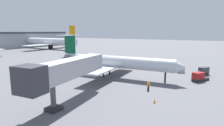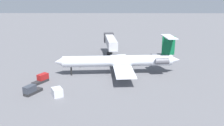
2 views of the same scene
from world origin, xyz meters
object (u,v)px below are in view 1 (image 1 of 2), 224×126
Objects in this scene: ground_crew_marshaller at (148,86)px; parked_airliner_west_mid at (50,42)px; regional_jet at (111,61)px; cargo_container_uld at (180,69)px; jet_bridge at (64,71)px; baggage_tug_trailing at (203,72)px; baggage_tug_lead at (199,77)px; traffic_cone_near at (155,101)px.

parked_airliner_west_mid reaches higher than ground_crew_marshaller.
regional_jet reaches higher than cargo_container_uld.
regional_jet is 1.89× the size of jet_bridge.
jet_bridge is 0.41× the size of parked_airliner_west_mid.
ground_crew_marshaller reaches higher than cargo_container_uld.
baggage_tug_trailing is (17.88, -7.22, -0.02)m from ground_crew_marshaller.
parked_airliner_west_mid is (28.17, 79.74, 3.55)m from cargo_container_uld.
regional_jet is 0.78× the size of parked_airliner_west_mid.
baggage_tug_lead is 9.05m from cargo_container_uld.
ground_crew_marshaller is 0.57× the size of cargo_container_uld.
baggage_tug_trailing is at bearing -56.17° from regional_jet.
jet_bridge is 3.93× the size of baggage_tug_trailing.
traffic_cone_near is at bearing 165.65° from baggage_tug_lead.
jet_bridge reaches higher than cargo_container_uld.
parked_airliner_west_mid is at bearing 67.32° from baggage_tug_lead.
baggage_tug_trailing is 23.57m from traffic_cone_near.
baggage_tug_trailing reaches higher than traffic_cone_near.
parked_airliner_west_mid is at bearing 71.20° from baggage_tug_trailing.
traffic_cone_near is at bearing -57.70° from jet_bridge.
ground_crew_marshaller is (12.17, -8.08, -4.04)m from jet_bridge.
ground_crew_marshaller is 0.41× the size of baggage_tug_lead.
ground_crew_marshaller reaches higher than traffic_cone_near.
parked_airliner_west_mid is at bearing 58.98° from ground_crew_marshaller.
cargo_container_uld is at bearing 81.32° from baggage_tug_trailing.
parked_airliner_west_mid is at bearing 70.55° from cargo_container_uld.
parked_airliner_west_mid is at bearing 57.16° from traffic_cone_near.
parked_airliner_west_mid reaches higher than regional_jet.
regional_jet is 7.50× the size of baggage_tug_lead.
baggage_tug_lead is at bearing -32.81° from jet_bridge.
traffic_cone_near is (-16.62, 4.25, -0.56)m from baggage_tug_lead.
baggage_tug_lead is at bearing -112.68° from parked_airliner_west_mid.
regional_jet is 18.43× the size of ground_crew_marshaller.
parked_airliner_west_mid is (46.87, 77.93, 3.50)m from ground_crew_marshaller.
traffic_cone_near is at bearing -127.86° from regional_jet.
cargo_container_uld is 5.39× the size of traffic_cone_near.
baggage_tug_lead is 0.10× the size of parked_airliner_west_mid.
jet_bridge is at bearing 162.24° from cargo_container_uld.
jet_bridge is 91.47m from parked_airliner_west_mid.
traffic_cone_near is at bearing -122.84° from parked_airliner_west_mid.
parked_airliner_west_mid reaches higher than jet_bridge.
baggage_tug_lead is 7.56× the size of traffic_cone_near.
baggage_tug_trailing reaches higher than ground_crew_marshaller.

